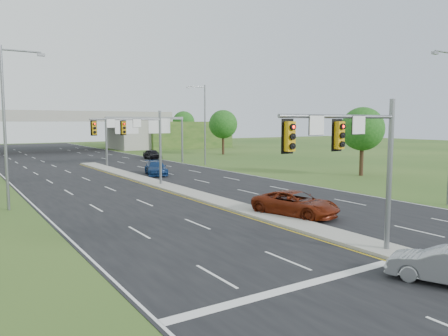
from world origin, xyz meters
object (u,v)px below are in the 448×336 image
at_px(signal_mast_near, 358,152).
at_px(car_far_a, 296,204).
at_px(signal_mast_far, 137,136).
at_px(overpass, 46,134).
at_px(car_far_b, 156,168).
at_px(car_far_c, 152,154).
at_px(car_silver, 447,266).
at_px(sign_gantry, 145,127).

xyz_separation_m(signal_mast_near, car_far_a, (3.94, 8.17, -3.92)).
distance_m(signal_mast_far, car_far_a, 17.73).
height_order(overpass, car_far_b, overpass).
xyz_separation_m(signal_mast_far, car_far_a, (3.94, -16.83, -3.92)).
bearing_deg(car_far_a, overpass, 75.35).
height_order(overpass, car_far_c, overpass).
xyz_separation_m(signal_mast_near, car_far_b, (5.18, 32.84, -3.93)).
height_order(signal_mast_near, car_far_b, signal_mast_near).
relative_size(car_silver, car_far_b, 0.78).
bearing_deg(car_far_c, car_far_a, -100.86).
distance_m(signal_mast_far, car_silver, 28.96).
bearing_deg(car_silver, car_far_a, -129.16).
distance_m(car_silver, car_far_c, 57.69).
xyz_separation_m(car_far_b, car_far_c, (8.08, 19.81, -0.00)).
bearing_deg(overpass, signal_mast_near, -91.62).
height_order(sign_gantry, car_far_c, sign_gantry).
bearing_deg(signal_mast_near, signal_mast_far, 90.00).
bearing_deg(car_far_c, overpass, 112.83).
bearing_deg(signal_mast_far, signal_mast_near, -90.00).
bearing_deg(sign_gantry, car_silver, -99.54).
distance_m(sign_gantry, car_far_b, 13.47).
bearing_deg(sign_gantry, overpass, 100.79).
xyz_separation_m(overpass, car_silver, (-1.50, -83.75, -2.85)).
bearing_deg(overpass, signal_mast_far, -92.35).
height_order(car_silver, car_far_b, car_far_b).
bearing_deg(car_silver, sign_gantry, -123.67).
xyz_separation_m(sign_gantry, car_far_b, (-3.76, -12.15, -4.44)).
relative_size(signal_mast_far, car_silver, 1.68).
relative_size(signal_mast_near, signal_mast_far, 1.00).
xyz_separation_m(car_far_a, car_far_b, (1.24, 24.68, -0.01)).
bearing_deg(car_silver, signal_mast_near, -102.38).
xyz_separation_m(signal_mast_near, sign_gantry, (8.95, 44.99, 0.51)).
bearing_deg(car_far_b, signal_mast_far, -107.19).
distance_m(signal_mast_near, car_far_a, 9.88).
bearing_deg(car_far_a, car_far_c, 62.18).
bearing_deg(signal_mast_near, car_silver, -78.26).
bearing_deg(signal_mast_far, car_silver, -88.47).
bearing_deg(car_far_a, car_silver, -121.03).
distance_m(car_far_a, car_far_b, 24.71).
height_order(sign_gantry, car_far_b, sign_gantry).
xyz_separation_m(car_far_a, car_far_c, (9.32, 44.49, -0.01)).
relative_size(sign_gantry, car_far_b, 2.16).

